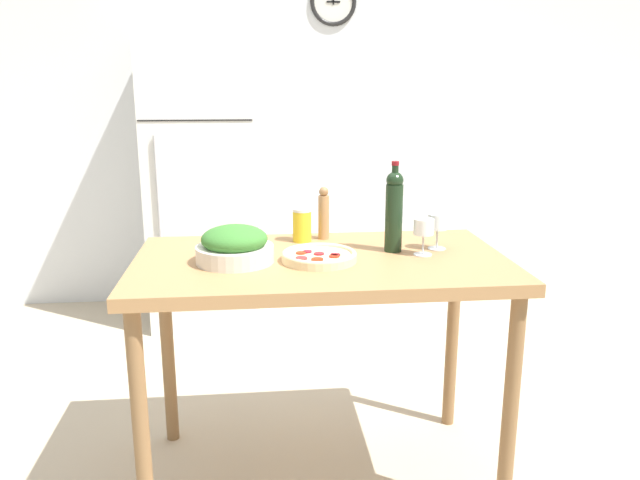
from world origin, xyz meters
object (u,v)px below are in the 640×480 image
salad_bowl (235,246)px  refrigerator (203,181)px  wine_glass_near (424,229)px  salt_canister (302,225)px  homemade_pizza (319,256)px  pepper_mill (324,214)px  wine_glass_far (438,224)px  wine_bottle (394,210)px

salad_bowl → refrigerator: bearing=97.9°
wine_glass_near → salt_canister: wine_glass_near is taller
wine_glass_near → salad_bowl: wine_glass_near is taller
salad_bowl → homemade_pizza: 0.32m
pepper_mill → salad_bowl: (-0.37, -0.32, -0.05)m
wine_glass_near → homemade_pizza: (-0.41, -0.04, -0.08)m
refrigerator → homemade_pizza: refrigerator is taller
wine_glass_far → homemade_pizza: bearing=-165.8°
wine_bottle → wine_glass_far: wine_bottle is taller
wine_glass_far → wine_glass_near: bearing=-133.6°
wine_bottle → wine_glass_near: size_ratio=2.49×
refrigerator → homemade_pizza: (0.58, -1.93, 0.01)m
salad_bowl → salt_canister: bearing=46.4°
wine_glass_far → pepper_mill: size_ratio=0.64×
wine_glass_near → refrigerator: bearing=117.5°
wine_glass_far → salt_canister: wine_glass_far is taller
wine_bottle → refrigerator: bearing=115.8°
wine_glass_near → wine_glass_far: size_ratio=1.00×
homemade_pizza → refrigerator: bearing=106.6°
wine_glass_near → homemade_pizza: 0.42m
pepper_mill → salt_canister: pepper_mill is taller
pepper_mill → homemade_pizza: (-0.05, -0.34, -0.09)m
homemade_pizza → salt_canister: (-0.04, 0.30, 0.05)m
refrigerator → wine_bottle: size_ratio=5.32×
refrigerator → salt_canister: size_ratio=13.48×
salad_bowl → homemade_pizza: (0.31, -0.02, -0.04)m
pepper_mill → salt_canister: 0.11m
refrigerator → homemade_pizza: size_ratio=6.75×
refrigerator → wine_glass_near: bearing=-62.5°
wine_glass_far → pepper_mill: pepper_mill is taller
wine_glass_far → homemade_pizza: size_ratio=0.51×
salt_canister → pepper_mill: bearing=20.6°
wine_glass_far → salt_canister: size_ratio=1.02×
wine_glass_far → salad_bowl: size_ratio=0.50×
wine_bottle → homemade_pizza: (-0.30, -0.11, -0.15)m
wine_bottle → salad_bowl: 0.63m
wine_bottle → wine_glass_far: 0.19m
wine_bottle → wine_glass_near: bearing=-34.5°
wine_glass_near → pepper_mill: bearing=139.8°
refrigerator → wine_glass_near: size_ratio=13.23×
salad_bowl → pepper_mill: bearing=41.2°
salad_bowl → salt_canister: (0.27, 0.29, 0.01)m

